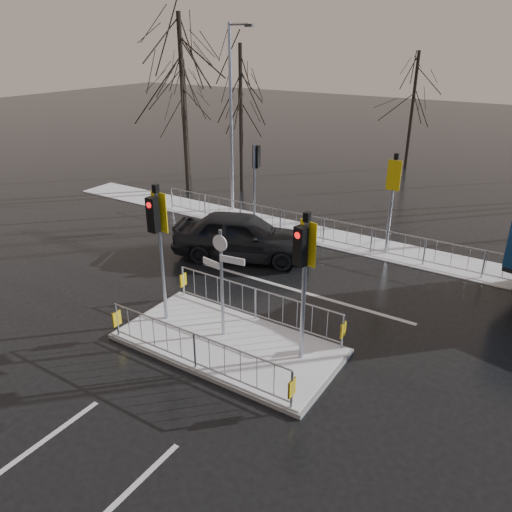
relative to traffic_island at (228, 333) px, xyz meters
The scene contains 11 objects.
ground 0.39m from the traffic_island, 42.90° to the right, with size 120.00×120.00×0.00m, color black.
snow_verge 8.60m from the traffic_island, 89.92° to the left, with size 30.00×2.00×0.04m, color white.
lane_markings 0.52m from the traffic_island, 88.07° to the right, with size 8.00×11.38×0.01m.
traffic_island is the anchor object (origin of this frame).
far_kerb_fixtures 8.11m from the traffic_island, 87.84° to the left, with size 18.00×0.65×3.83m.
car_far_lane 5.88m from the traffic_island, 120.18° to the left, with size 2.06×5.11×1.74m, color black.
tree_near_a 16.23m from the traffic_island, 133.66° to the left, with size 4.75×4.75×8.97m.
tree_near_b 15.57m from the traffic_island, 122.60° to the left, with size 4.00×4.00×7.55m.
tree_near_c 18.84m from the traffic_island, 132.79° to the left, with size 3.50×3.50×6.61m.
tree_far_a 22.52m from the traffic_island, 95.17° to the left, with size 3.75×3.75×7.08m.
street_lamp_left 12.17m from the traffic_island, 124.07° to the left, with size 1.25×0.18×8.20m.
Camera 1 is at (6.74, -9.16, 7.68)m, focal length 35.00 mm.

